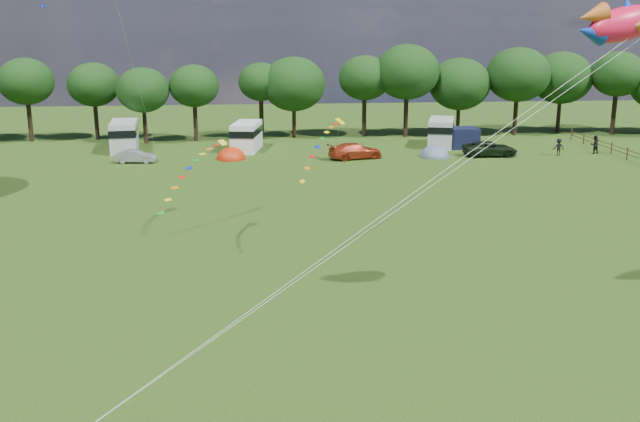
{
  "coord_description": "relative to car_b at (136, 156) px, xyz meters",
  "views": [
    {
      "loc": [
        -3.09,
        -23.87,
        12.46
      ],
      "look_at": [
        0.0,
        8.0,
        4.0
      ],
      "focal_mm": 40.0,
      "sensor_mm": 36.0,
      "label": 1
    }
  ],
  "objects": [
    {
      "name": "car_d",
      "position": [
        33.57,
        0.21,
        0.12
      ],
      "size": [
        5.39,
        2.64,
        1.44
      ],
      "primitive_type": "imported",
      "rotation": [
        0.0,
        0.0,
        1.52
      ],
      "color": "black",
      "rests_on": "ground"
    },
    {
      "name": "fish_kite",
      "position": [
        24.94,
        -38.53,
        11.83
      ],
      "size": [
        3.94,
        1.92,
        2.06
      ],
      "rotation": [
        0.0,
        -0.21,
        0.2
      ],
      "color": "#F7143E",
      "rests_on": "ground"
    },
    {
      "name": "tent_orange",
      "position": [
        8.69,
        1.07,
        -0.58
      ],
      "size": [
        2.84,
        3.11,
        2.22
      ],
      "color": "red",
      "rests_on": "ground"
    },
    {
      "name": "ground_plane",
      "position": [
        13.74,
        -42.04,
        -0.6
      ],
      "size": [
        180.0,
        180.0,
        0.0
      ],
      "primitive_type": "plane",
      "color": "black",
      "rests_on": "ground"
    },
    {
      "name": "walker_a",
      "position": [
        44.23,
        0.51,
        0.3
      ],
      "size": [
        0.95,
        0.67,
        1.8
      ],
      "primitive_type": "imported",
      "rotation": [
        0.0,
        0.0,
        3.3
      ],
      "color": "black",
      "rests_on": "ground"
    },
    {
      "name": "tent_greyblue",
      "position": [
        28.13,
        0.23,
        -0.58
      ],
      "size": [
        2.93,
        3.21,
        2.18
      ],
      "color": "slate",
      "rests_on": "ground"
    },
    {
      "name": "streamer_kite_c",
      "position": [
        14.71,
        -27.12,
        5.65
      ],
      "size": [
        3.04,
        4.93,
        2.78
      ],
      "rotation": [
        0.0,
        0.0,
        1.08
      ],
      "color": "#F6FF05",
      "rests_on": "ground"
    },
    {
      "name": "campervan_d",
      "position": [
        30.37,
        6.45,
        0.92
      ],
      "size": [
        4.07,
        6.24,
        2.83
      ],
      "rotation": [
        0.0,
        0.0,
        1.27
      ],
      "color": "#BABABC",
      "rests_on": "ground"
    },
    {
      "name": "campervan_b",
      "position": [
        -2.07,
        6.71,
        0.98
      ],
      "size": [
        3.18,
        6.26,
        2.95
      ],
      "rotation": [
        0.0,
        0.0,
        1.68
      ],
      "color": "#B3B3B5",
      "rests_on": "ground"
    },
    {
      "name": "streamer_kite_b",
      "position": [
        7.27,
        -21.81,
        3.33
      ],
      "size": [
        4.21,
        4.6,
        3.76
      ],
      "rotation": [
        0.0,
        0.0,
        0.75
      ],
      "color": "yellow",
      "rests_on": "ground"
    },
    {
      "name": "car_b",
      "position": [
        0.0,
        0.0,
        0.0
      ],
      "size": [
        3.48,
        1.47,
        1.2
      ],
      "primitive_type": "imported",
      "rotation": [
        0.0,
        0.0,
        1.51
      ],
      "color": "gray",
      "rests_on": "ground"
    },
    {
      "name": "campervan_c",
      "position": [
        10.15,
        5.8,
        0.9
      ],
      "size": [
        3.38,
        6.05,
        2.8
      ],
      "rotation": [
        0.0,
        0.0,
        1.4
      ],
      "color": "white",
      "rests_on": "ground"
    },
    {
      "name": "awning_navy",
      "position": [
        32.1,
        4.99,
        0.45
      ],
      "size": [
        3.53,
        2.94,
        2.09
      ],
      "primitive_type": "cube",
      "rotation": [
        0.0,
        0.0,
        -0.07
      ],
      "color": "black",
      "rests_on": "ground"
    },
    {
      "name": "car_c",
      "position": [
        20.41,
        0.05,
        0.15
      ],
      "size": [
        5.38,
        3.34,
        1.5
      ],
      "primitive_type": "imported",
      "rotation": [
        0.0,
        0.0,
        1.84
      ],
      "color": "#A03014",
      "rests_on": "ground"
    },
    {
      "name": "walker_b",
      "position": [
        40.29,
        -0.16,
        0.23
      ],
      "size": [
        1.1,
        0.55,
        1.66
      ],
      "primitive_type": "imported",
      "rotation": [
        0.0,
        0.0,
        3.09
      ],
      "color": "black",
      "rests_on": "ground"
    },
    {
      "name": "tree_line",
      "position": [
        19.04,
        12.95,
        5.75
      ],
      "size": [
        102.98,
        10.98,
        10.27
      ],
      "color": "black",
      "rests_on": "ground"
    }
  ]
}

